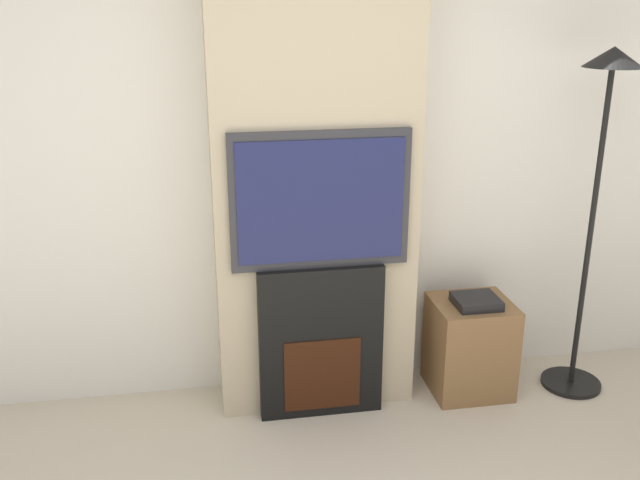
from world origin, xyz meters
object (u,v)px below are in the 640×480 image
object	(u,v)px
television	(320,200)
floor_lamp	(600,157)
media_stand	(470,345)
fireplace	(320,340)

from	to	relation	value
television	floor_lamp	xyz separation A→B (m)	(1.45, -0.00, 0.16)
television	media_stand	xyz separation A→B (m)	(0.85, 0.06, -0.90)
television	floor_lamp	bearing A→B (deg)	-0.02
television	floor_lamp	world-z (taller)	floor_lamp
floor_lamp	television	bearing A→B (deg)	179.98
television	media_stand	bearing A→B (deg)	4.18
television	media_stand	distance (m)	1.24
floor_lamp	fireplace	bearing A→B (deg)	179.90
media_stand	fireplace	bearing A→B (deg)	-175.96
fireplace	floor_lamp	xyz separation A→B (m)	(1.45, -0.00, 0.92)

